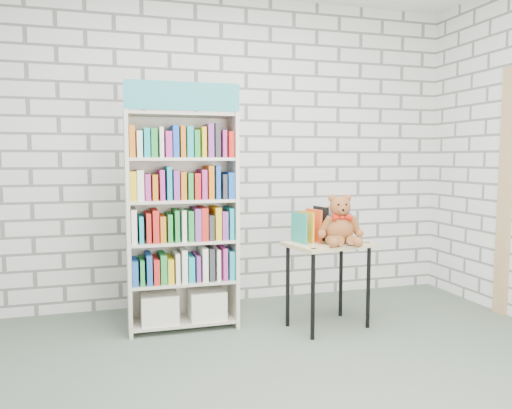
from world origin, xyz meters
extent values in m
plane|color=#4E5B4D|center=(0.00, 0.00, 0.00)|extent=(4.50, 4.50, 0.00)
cube|color=silver|center=(0.00, 2.00, 1.40)|extent=(4.50, 0.02, 2.80)
cube|color=beige|center=(-0.87, 1.35, 0.85)|extent=(0.03, 0.33, 1.69)
cube|color=beige|center=(-0.05, 1.35, 0.85)|extent=(0.03, 0.33, 1.69)
cube|color=beige|center=(-0.46, 1.50, 0.85)|extent=(0.85, 0.02, 1.69)
cube|color=teal|center=(-0.46, 1.20, 1.79)|extent=(0.85, 0.02, 0.21)
cube|color=beige|center=(-0.46, 1.35, 0.06)|extent=(0.79, 0.31, 0.02)
cube|color=beige|center=(-0.46, 1.35, 0.38)|extent=(0.79, 0.31, 0.02)
cube|color=beige|center=(-0.46, 1.35, 0.70)|extent=(0.79, 0.31, 0.02)
cube|color=beige|center=(-0.46, 1.35, 1.01)|extent=(0.79, 0.31, 0.02)
cube|color=beige|center=(-0.46, 1.35, 1.33)|extent=(0.79, 0.31, 0.02)
cube|color=beige|center=(-0.46, 1.35, 1.67)|extent=(0.79, 0.31, 0.02)
cube|color=silver|center=(-0.65, 1.35, 0.18)|extent=(0.28, 0.27, 0.23)
cube|color=silver|center=(-0.28, 1.35, 0.18)|extent=(0.28, 0.27, 0.23)
cube|color=#333338|center=(-0.46, 1.34, 0.50)|extent=(0.79, 0.27, 0.23)
cube|color=red|center=(-0.46, 1.34, 0.82)|extent=(0.79, 0.27, 0.23)
cube|color=yellow|center=(-0.46, 1.34, 1.14)|extent=(0.79, 0.27, 0.23)
cube|color=blue|center=(-0.46, 1.34, 1.46)|extent=(0.79, 0.27, 0.23)
cube|color=tan|center=(0.64, 1.05, 0.67)|extent=(0.72, 0.57, 0.03)
cylinder|color=black|center=(0.42, 0.82, 0.33)|extent=(0.03, 0.03, 0.65)
cylinder|color=black|center=(0.34, 1.15, 0.33)|extent=(0.03, 0.03, 0.65)
cylinder|color=black|center=(0.94, 0.94, 0.33)|extent=(0.03, 0.03, 0.65)
cylinder|color=black|center=(0.87, 1.27, 0.33)|extent=(0.03, 0.03, 0.65)
cylinder|color=black|center=(0.43, 0.83, 0.68)|extent=(0.04, 0.04, 0.01)
cylinder|color=black|center=(0.93, 0.95, 0.68)|extent=(0.04, 0.04, 0.01)
cube|color=teal|center=(0.41, 1.10, 0.81)|extent=(0.06, 0.19, 0.26)
cube|color=gold|center=(0.48, 1.12, 0.81)|extent=(0.06, 0.19, 0.26)
cube|color=#F3511A|center=(0.55, 1.13, 0.81)|extent=(0.06, 0.19, 0.26)
cube|color=black|center=(0.62, 1.15, 0.81)|extent=(0.06, 0.19, 0.26)
cube|color=white|center=(0.69, 1.16, 0.81)|extent=(0.06, 0.19, 0.26)
cube|color=orange|center=(0.76, 1.18, 0.81)|extent=(0.06, 0.19, 0.26)
cube|color=#3A6FDB|center=(0.83, 1.20, 0.81)|extent=(0.06, 0.19, 0.26)
ellipsoid|color=brown|center=(0.71, 0.98, 0.80)|extent=(0.23, 0.19, 0.23)
sphere|color=brown|center=(0.70, 0.98, 0.97)|extent=(0.16, 0.16, 0.16)
sphere|color=brown|center=(0.65, 1.00, 1.03)|extent=(0.06, 0.06, 0.06)
sphere|color=brown|center=(0.77, 0.98, 1.03)|extent=(0.06, 0.06, 0.06)
sphere|color=brown|center=(0.69, 0.91, 0.95)|extent=(0.06, 0.06, 0.06)
sphere|color=black|center=(0.66, 0.92, 0.99)|extent=(0.02, 0.02, 0.02)
sphere|color=black|center=(0.72, 0.91, 0.99)|extent=(0.02, 0.02, 0.02)
sphere|color=black|center=(0.69, 0.88, 0.95)|extent=(0.02, 0.02, 0.02)
cylinder|color=brown|center=(0.59, 0.98, 0.83)|extent=(0.12, 0.11, 0.16)
cylinder|color=brown|center=(0.81, 0.94, 0.83)|extent=(0.12, 0.09, 0.16)
sphere|color=brown|center=(0.55, 0.97, 0.76)|extent=(0.06, 0.06, 0.06)
sphere|color=brown|center=(0.84, 0.92, 0.76)|extent=(0.06, 0.06, 0.06)
cylinder|color=brown|center=(0.62, 0.88, 0.72)|extent=(0.09, 0.18, 0.09)
cylinder|color=brown|center=(0.75, 0.86, 0.72)|extent=(0.14, 0.18, 0.09)
sphere|color=brown|center=(0.58, 0.81, 0.72)|extent=(0.08, 0.08, 0.08)
sphere|color=brown|center=(0.76, 0.78, 0.72)|extent=(0.08, 0.08, 0.08)
cone|color=red|center=(0.65, 0.92, 0.89)|extent=(0.08, 0.07, 0.06)
cone|color=red|center=(0.73, 0.91, 0.89)|extent=(0.08, 0.07, 0.06)
sphere|color=red|center=(0.69, 0.91, 0.89)|extent=(0.03, 0.03, 0.03)
cube|color=tan|center=(2.23, 0.95, 1.05)|extent=(0.05, 0.12, 2.10)
camera|label=1|loc=(-0.99, -2.51, 1.34)|focal=35.00mm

